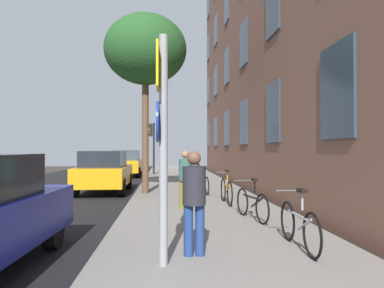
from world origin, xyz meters
TOP-DOWN VIEW (x-y plane):
  - ground_plane at (-2.40, 15.00)m, footprint 41.80×41.80m
  - road_asphalt at (-4.50, 15.00)m, footprint 7.00×38.00m
  - sidewalk at (1.10, 15.00)m, footprint 4.20×38.00m
  - building_facade at (3.69, 14.50)m, footprint 0.56×27.00m
  - sign_post at (0.04, 4.35)m, footprint 0.16×0.60m
  - traffic_light at (-0.71, 22.22)m, footprint 0.43×0.24m
  - tree_near at (-0.62, 12.46)m, footprint 2.97×2.97m
  - bicycle_0 at (2.20, 4.99)m, footprint 0.42×1.75m
  - bicycle_1 at (2.03, 7.39)m, footprint 0.48×1.71m
  - bicycle_2 at (1.87, 9.79)m, footprint 0.42×1.70m
  - bicycle_3 at (1.48, 12.19)m, footprint 0.42×1.59m
  - bicycle_4 at (1.47, 14.59)m, footprint 0.42×1.73m
  - bicycle_5 at (1.41, 16.99)m, footprint 0.42×1.71m
  - pedestrian_0 at (0.52, 4.76)m, footprint 0.39×0.39m
  - pedestrian_1 at (0.62, 8.91)m, footprint 0.48×0.48m
  - car_1 at (-2.26, 13.66)m, footprint 1.86×3.92m
  - car_2 at (-2.29, 21.96)m, footprint 1.88×4.09m

SIDE VIEW (x-z plane):
  - ground_plane at x=-2.40m, z-range 0.00..0.00m
  - road_asphalt at x=-4.50m, z-range 0.00..0.01m
  - sidewalk at x=1.10m, z-range 0.00..0.12m
  - bicycle_3 at x=1.48m, z-range 0.02..0.94m
  - bicycle_5 at x=1.41m, z-range 0.02..0.95m
  - bicycle_1 at x=2.03m, z-range 0.02..0.95m
  - bicycle_0 at x=2.20m, z-range 0.01..0.98m
  - bicycle_4 at x=1.47m, z-range 0.01..0.98m
  - bicycle_2 at x=1.87m, z-range 0.01..1.00m
  - car_1 at x=-2.26m, z-range 0.03..1.65m
  - car_2 at x=-2.29m, z-range 0.03..1.65m
  - pedestrian_1 at x=0.62m, z-range 0.23..1.77m
  - pedestrian_0 at x=0.52m, z-range 0.23..1.78m
  - sign_post at x=0.04m, z-range 0.36..3.51m
  - traffic_light at x=-0.71m, z-range 0.73..3.95m
  - tree_near at x=-0.62m, z-range 2.04..8.48m
  - building_facade at x=3.69m, z-range 0.01..14.37m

